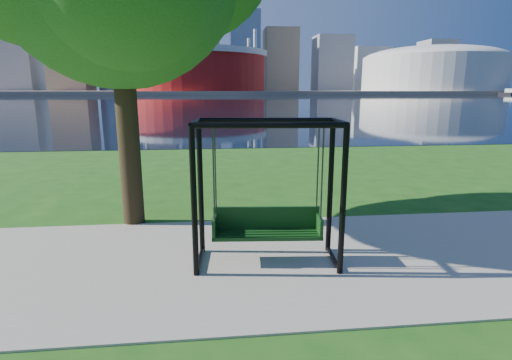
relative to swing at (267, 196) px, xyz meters
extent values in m
plane|color=#1E5114|center=(-0.02, 0.57, -1.09)|extent=(900.00, 900.00, 0.00)
cube|color=#9E937F|center=(-0.02, 0.07, -1.07)|extent=(120.00, 4.00, 0.03)
cube|color=black|center=(-0.02, 102.57, -1.08)|extent=(900.00, 180.00, 0.02)
cube|color=#937F60|center=(-0.02, 306.57, -0.09)|extent=(900.00, 228.00, 2.00)
cylinder|color=maroon|center=(-10.02, 235.57, 11.91)|extent=(80.00, 80.00, 22.00)
cylinder|color=silver|center=(-10.02, 235.57, 21.41)|extent=(83.00, 83.00, 3.00)
cylinder|color=silver|center=(22.89, 254.57, 16.91)|extent=(2.00, 2.00, 32.00)
cylinder|color=silver|center=(-42.93, 254.57, 16.91)|extent=(2.00, 2.00, 32.00)
cylinder|color=silver|center=(-42.93, 216.57, 16.91)|extent=(2.00, 2.00, 32.00)
cylinder|color=silver|center=(22.89, 216.57, 16.91)|extent=(2.00, 2.00, 32.00)
cylinder|color=beige|center=(134.98, 235.57, 10.91)|extent=(84.00, 84.00, 20.00)
ellipsoid|color=beige|center=(134.98, 235.57, 19.91)|extent=(84.00, 84.00, 15.12)
cube|color=gray|center=(-140.02, 310.57, 31.91)|extent=(28.00, 28.00, 62.00)
cube|color=#998466|center=(-100.02, 300.57, 44.91)|extent=(26.00, 26.00, 88.00)
cube|color=slate|center=(-70.02, 325.57, 48.41)|extent=(30.00, 24.00, 95.00)
cube|color=gray|center=(-40.02, 305.57, 36.91)|extent=(24.00, 24.00, 72.00)
cube|color=silver|center=(-10.02, 335.57, 40.91)|extent=(32.00, 28.00, 80.00)
cube|color=slate|center=(24.98, 310.57, 29.91)|extent=(22.00, 22.00, 58.00)
cube|color=#998466|center=(54.98, 325.57, 24.91)|extent=(26.00, 26.00, 48.00)
cube|color=gray|center=(94.98, 315.57, 21.91)|extent=(28.00, 24.00, 42.00)
cube|color=silver|center=(134.98, 340.57, 18.91)|extent=(30.00, 26.00, 36.00)
cube|color=gray|center=(184.98, 320.57, 20.91)|extent=(24.00, 24.00, 40.00)
cube|color=#998466|center=(224.98, 335.57, 16.91)|extent=(26.00, 26.00, 32.00)
cylinder|color=black|center=(-1.09, -0.37, 0.02)|extent=(0.09, 0.09, 2.21)
cylinder|color=black|center=(1.02, -0.54, 0.02)|extent=(0.09, 0.09, 2.21)
cylinder|color=black|center=(-1.02, 0.49, 0.02)|extent=(0.09, 0.09, 2.21)
cylinder|color=black|center=(1.09, 0.32, 0.02)|extent=(0.09, 0.09, 2.21)
cylinder|color=black|center=(-0.04, -0.46, 1.12)|extent=(2.11, 0.26, 0.09)
cylinder|color=black|center=(0.03, 0.40, 1.12)|extent=(2.11, 0.26, 0.09)
cylinder|color=black|center=(-1.06, 0.06, 1.12)|extent=(0.16, 0.87, 0.09)
cylinder|color=black|center=(-1.06, 0.06, -1.01)|extent=(0.14, 0.87, 0.07)
cylinder|color=black|center=(1.05, -0.11, 1.12)|extent=(0.16, 0.87, 0.09)
cylinder|color=black|center=(1.05, -0.11, -1.01)|extent=(0.14, 0.87, 0.07)
cube|color=black|center=(0.00, -0.03, -0.61)|extent=(1.71, 0.57, 0.06)
cube|color=black|center=(0.01, 0.16, -0.40)|extent=(1.68, 0.18, 0.36)
cube|color=black|center=(-0.81, 0.04, -0.47)|extent=(0.08, 0.43, 0.33)
cube|color=black|center=(0.81, -0.09, -0.47)|extent=(0.08, 0.43, 0.33)
cylinder|color=#2D2D31|center=(-0.81, -0.14, 0.38)|extent=(0.02, 0.02, 1.39)
cylinder|color=#2D2D31|center=(0.77, -0.27, 0.38)|extent=(0.02, 0.02, 1.39)
cylinder|color=#2D2D31|center=(-0.78, 0.21, 0.38)|extent=(0.02, 0.02, 1.39)
cylinder|color=#2D2D31|center=(0.80, 0.09, 0.38)|extent=(0.02, 0.02, 1.39)
cylinder|color=black|center=(-2.45, 2.21, 1.01)|extent=(0.42, 0.42, 4.20)
camera|label=1|loc=(-0.80, -5.83, 1.59)|focal=28.00mm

